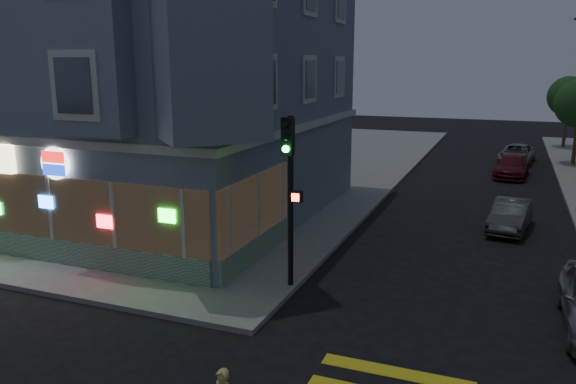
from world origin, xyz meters
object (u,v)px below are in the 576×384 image
Objects in this scene: parked_car_c at (512,166)px; parked_car_b at (510,216)px; parked_car_d at (517,154)px; street_tree_far at (569,97)px; traffic_signal at (290,174)px.

parked_car_b is at bearing -84.41° from parked_car_c.
parked_car_b is 0.84× the size of parked_car_d.
parked_car_b is (-3.60, -24.41, -3.34)m from street_tree_far.
parked_car_c is 5.21m from parked_car_d.
parked_car_b is 0.75× the size of traffic_signal.
parked_car_b is 0.86× the size of parked_car_c.
street_tree_far is 13.91m from parked_car_c.
traffic_signal is at bearing -105.81° from street_tree_far.
street_tree_far reaches higher than parked_car_b.
parked_car_c is 21.10m from traffic_signal.
parked_car_d reaches higher than parked_car_b.
parked_car_d is 0.89× the size of traffic_signal.
traffic_signal is at bearing -115.75° from parked_car_b.
parked_car_b is at bearing -98.39° from street_tree_far.
parked_car_b is at bearing 55.28° from traffic_signal.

